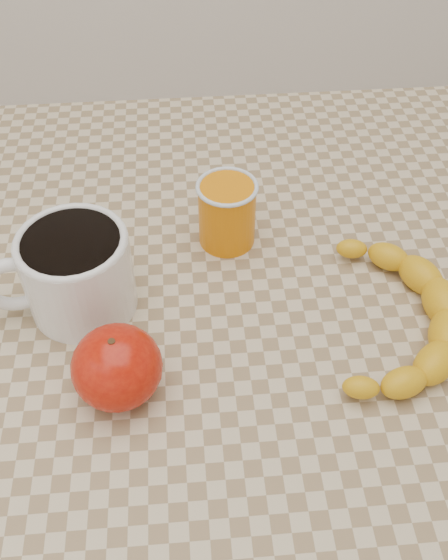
{
  "coord_description": "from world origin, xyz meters",
  "views": [
    {
      "loc": [
        -0.04,
        -0.45,
        1.25
      ],
      "look_at": [
        0.0,
        0.0,
        0.77
      ],
      "focal_mm": 40.0,
      "sensor_mm": 36.0,
      "label": 1
    }
  ],
  "objects": [
    {
      "name": "ground",
      "position": [
        0.0,
        0.0,
        0.0
      ],
      "size": [
        3.0,
        3.0,
        0.0
      ],
      "primitive_type": "plane",
      "color": "tan",
      "rests_on": "ground"
    },
    {
      "name": "banana",
      "position": [
        0.17,
        -0.06,
        0.77
      ],
      "size": [
        0.33,
        0.36,
        0.04
      ],
      "primitive_type": null,
      "rotation": [
        0.0,
        0.0,
        -0.35
      ],
      "color": "gold",
      "rests_on": "table"
    },
    {
      "name": "orange_juice_glass",
      "position": [
        0.01,
        0.08,
        0.79
      ],
      "size": [
        0.07,
        0.07,
        0.08
      ],
      "color": "orange",
      "rests_on": "table"
    },
    {
      "name": "table",
      "position": [
        0.0,
        0.0,
        0.66
      ],
      "size": [
        0.8,
        0.8,
        0.75
      ],
      "color": "tan",
      "rests_on": "ground"
    },
    {
      "name": "apple",
      "position": [
        -0.11,
        -0.12,
        0.79
      ],
      "size": [
        0.11,
        0.11,
        0.08
      ],
      "color": "#950C04",
      "rests_on": "table"
    },
    {
      "name": "coffee_mug",
      "position": [
        -0.15,
        -0.0,
        0.8
      ],
      "size": [
        0.16,
        0.13,
        0.09
      ],
      "color": "silver",
      "rests_on": "table"
    }
  ]
}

